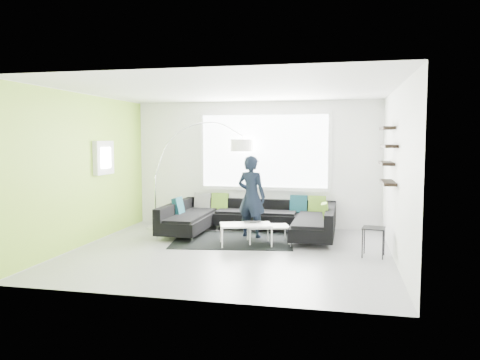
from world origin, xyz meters
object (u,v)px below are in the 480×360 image
object	(u,v)px
sectional_sofa	(250,220)
coffee_table	(257,234)
arc_lamp	(155,176)
person	(251,197)
side_table	(373,242)
laptop	(252,222)

from	to	relation	value
sectional_sofa	coffee_table	xyz separation A→B (m)	(0.28, -0.78, -0.12)
arc_lamp	person	world-z (taller)	arc_lamp
arc_lamp	side_table	bearing A→B (deg)	-26.02
arc_lamp	laptop	distance (m)	2.68
coffee_table	arc_lamp	bearing A→B (deg)	140.82
arc_lamp	laptop	bearing A→B (deg)	-30.70
person	arc_lamp	bearing A→B (deg)	6.59
sectional_sofa	coffee_table	bearing A→B (deg)	-69.48
coffee_table	laptop	size ratio (longest dim) A/B	3.26
arc_lamp	person	bearing A→B (deg)	-17.80
coffee_table	person	world-z (taller)	person
coffee_table	laptop	xyz separation A→B (m)	(-0.09, -0.02, 0.21)
sectional_sofa	laptop	world-z (taller)	sectional_sofa
arc_lamp	person	xyz separation A→B (m)	(2.22, -0.41, -0.35)
arc_lamp	coffee_table	bearing A→B (deg)	-29.63
sectional_sofa	coffee_table	size ratio (longest dim) A/B	2.82
sectional_sofa	side_table	bearing A→B (deg)	-28.30
laptop	arc_lamp	bearing A→B (deg)	136.82
arc_lamp	side_table	size ratio (longest dim) A/B	4.71
sectional_sofa	laptop	bearing A→B (deg)	-75.51
sectional_sofa	person	world-z (taller)	person
person	laptop	world-z (taller)	person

